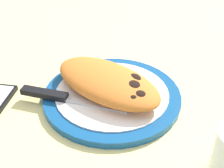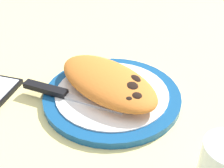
# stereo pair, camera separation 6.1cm
# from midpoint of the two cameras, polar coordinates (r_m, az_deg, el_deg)

# --- Properties ---
(ground_plane) EXTENTS (1.50, 1.50, 0.03)m
(ground_plane) POSITION_cam_midpoint_polar(r_m,az_deg,el_deg) (0.64, -2.72, -3.97)
(ground_plane) COLOR #E5D684
(plate) EXTENTS (0.28, 0.28, 0.02)m
(plate) POSITION_cam_midpoint_polar(r_m,az_deg,el_deg) (0.62, -2.78, -2.30)
(plate) COLOR navy
(plate) RESTS_ON ground_plane
(calzone) EXTENTS (0.27, 0.18, 0.04)m
(calzone) POSITION_cam_midpoint_polar(r_m,az_deg,el_deg) (0.61, -3.66, 0.45)
(calzone) COLOR orange
(calzone) RESTS_ON plate
(fork) EXTENTS (0.16, 0.04, 0.00)m
(fork) POSITION_cam_midpoint_polar(r_m,az_deg,el_deg) (0.68, -3.40, 2.46)
(fork) COLOR silver
(fork) RESTS_ON plate
(knife) EXTENTS (0.22, 0.06, 0.01)m
(knife) POSITION_cam_midpoint_polar(r_m,az_deg,el_deg) (0.61, -13.12, -2.38)
(knife) COLOR silver
(knife) RESTS_ON plate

